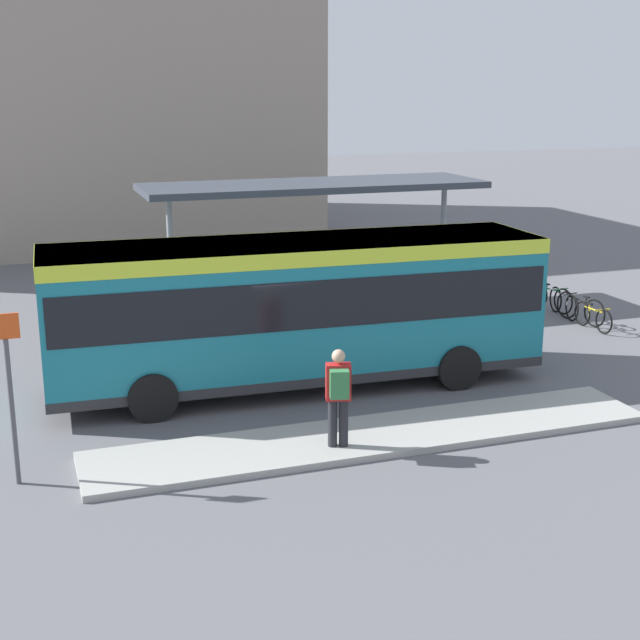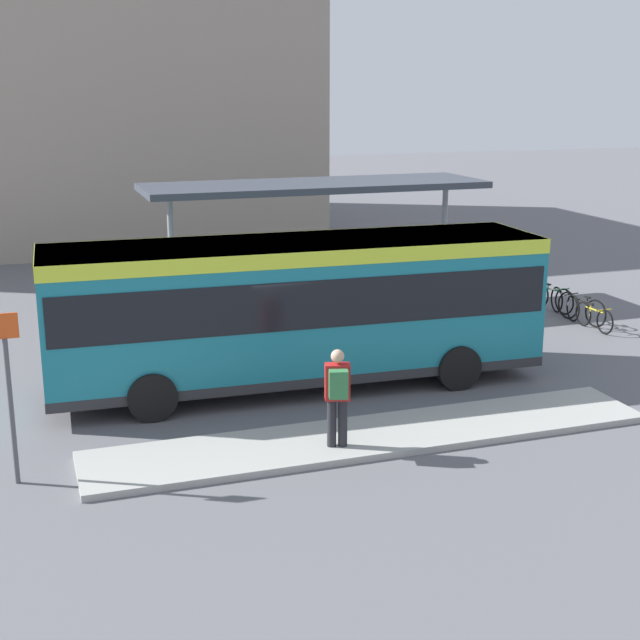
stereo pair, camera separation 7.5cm
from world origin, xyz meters
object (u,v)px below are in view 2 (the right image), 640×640
at_px(city_bus, 297,302).
at_px(bicycle_yellow, 594,317).
at_px(bicycle_green, 552,297).
at_px(bicycle_white, 565,303).
at_px(platform_sign, 9,391).
at_px(pedestrian_waiting, 338,392).
at_px(bicycle_black, 581,309).

bearing_deg(city_bus, bicycle_yellow, 13.67).
bearing_deg(bicycle_yellow, bicycle_green, 174.37).
relative_size(city_bus, bicycle_white, 6.02).
bearing_deg(bicycle_green, platform_sign, -73.77).
height_order(city_bus, pedestrian_waiting, city_bus).
relative_size(pedestrian_waiting, bicycle_white, 1.02).
xyz_separation_m(city_bus, bicycle_green, (8.73, 3.87, -1.44)).
distance_m(pedestrian_waiting, bicycle_white, 11.41).
xyz_separation_m(pedestrian_waiting, bicycle_green, (9.18, 7.52, -0.74)).
bearing_deg(city_bus, pedestrian_waiting, -94.62).
xyz_separation_m(pedestrian_waiting, bicycle_white, (9.12, 6.81, -0.74)).
height_order(bicycle_yellow, bicycle_black, bicycle_black).
xyz_separation_m(city_bus, bicycle_black, (8.72, 2.45, -1.43)).
height_order(city_bus, platform_sign, city_bus).
height_order(city_bus, bicycle_black, city_bus).
relative_size(bicycle_green, platform_sign, 0.61).
xyz_separation_m(city_bus, bicycle_yellow, (8.61, 1.73, -1.47)).
relative_size(bicycle_black, bicycle_white, 1.02).
height_order(bicycle_white, bicycle_green, bicycle_green).
distance_m(pedestrian_waiting, bicycle_yellow, 10.56).
bearing_deg(bicycle_black, platform_sign, 101.53).
bearing_deg(bicycle_black, city_bus, 96.12).
xyz_separation_m(bicycle_white, platform_sign, (-14.36, -6.26, 1.19)).
bearing_deg(platform_sign, bicycle_white, 23.56).
bearing_deg(bicycle_yellow, bicycle_black, 168.59).
height_order(bicycle_yellow, bicycle_white, bicycle_white).
xyz_separation_m(bicycle_black, platform_sign, (-14.40, -5.55, 1.18)).
height_order(pedestrian_waiting, bicycle_white, pedestrian_waiting).
xyz_separation_m(city_bus, pedestrian_waiting, (-0.44, -3.65, -0.69)).
bearing_deg(bicycle_yellow, city_bus, -80.80).
relative_size(pedestrian_waiting, bicycle_green, 1.02).
relative_size(bicycle_yellow, platform_sign, 0.55).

